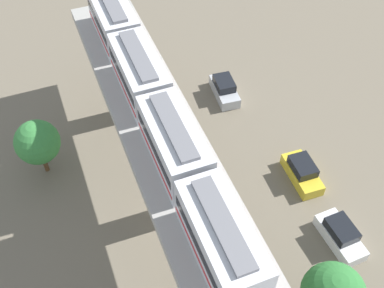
% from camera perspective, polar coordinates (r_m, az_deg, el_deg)
% --- Properties ---
extents(ground_plane, '(120.00, 120.00, 0.00)m').
position_cam_1_polar(ground_plane, '(36.02, -2.43, -8.56)').
color(ground_plane, '#706654').
extents(viaduct, '(5.20, 35.80, 7.83)m').
position_cam_1_polar(viaduct, '(31.08, -2.79, -2.42)').
color(viaduct, '#A8A59E').
rests_on(viaduct, ground).
extents(train, '(2.64, 27.45, 3.24)m').
position_cam_1_polar(train, '(30.15, -4.44, 4.59)').
color(train, silver).
rests_on(train, viaduct).
extents(parked_car_yellow, '(2.03, 4.29, 1.76)m').
position_cam_1_polar(parked_car_yellow, '(38.44, 13.31, -3.37)').
color(parked_car_yellow, yellow).
rests_on(parked_car_yellow, ground).
extents(parked_car_silver, '(2.21, 4.36, 1.76)m').
position_cam_1_polar(parked_car_silver, '(44.35, 3.98, 6.71)').
color(parked_car_silver, '#B2B5BA').
rests_on(parked_car_silver, ground).
extents(parked_car_white, '(1.93, 4.25, 1.76)m').
position_cam_1_polar(parked_car_white, '(35.79, 17.69, -10.59)').
color(parked_car_white, white).
rests_on(parked_car_white, ground).
extents(tree_near_viaduct, '(3.53, 3.53, 5.18)m').
position_cam_1_polar(tree_near_viaduct, '(37.84, -18.37, 0.19)').
color(tree_near_viaduct, brown).
rests_on(tree_near_viaduct, ground).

